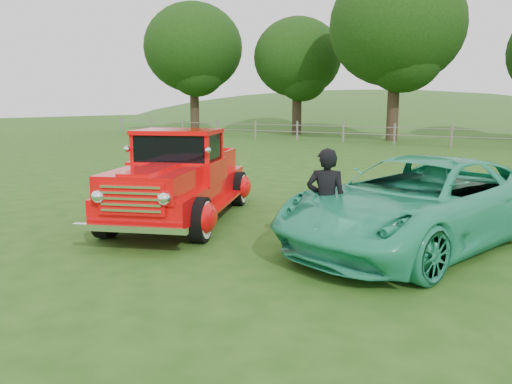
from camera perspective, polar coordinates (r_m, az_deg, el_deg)
The scene contains 9 objects.
ground at distance 7.77m, azimuth -7.49°, elevation -6.98°, with size 140.00×140.00×0.00m, color #224A13.
distant_hills at distance 66.20m, azimuth 23.13°, elevation 3.37°, with size 116.00×60.00×18.00m.
fence_line at distance 28.24m, azimuth 21.45°, elevation 6.02°, with size 48.00×0.12×1.20m.
tree_far_west at distance 40.45m, azimuth -7.17°, elevation 16.00°, with size 7.60×7.60×9.93m.
tree_mid_west at distance 37.82m, azimuth 4.77°, elevation 15.04°, with size 6.40×6.40×8.46m.
tree_near_west at distance 32.31m, azimuth 15.79°, elevation 17.79°, with size 8.00×8.00×10.42m.
red_pickup at distance 9.86m, azimuth -8.64°, elevation 1.38°, with size 3.47×5.28×1.78m.
teal_sedan at distance 8.32m, azimuth 18.06°, elevation -1.18°, with size 2.37×5.15×1.43m, color #2AAB7E.
man at distance 7.50m, azimuth 8.00°, elevation -1.19°, with size 0.59×0.39×1.63m, color black.
Camera 1 is at (4.64, -5.81, 2.27)m, focal length 35.00 mm.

